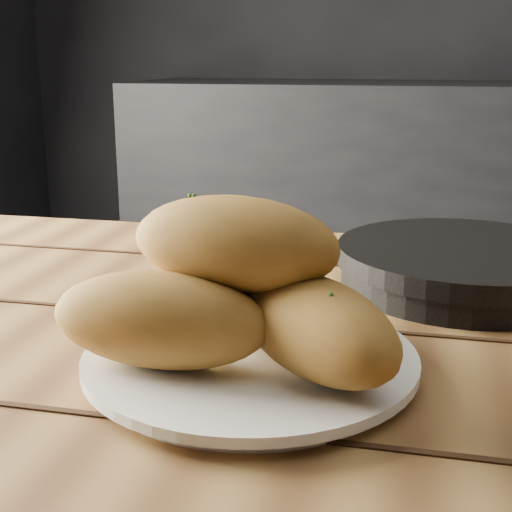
{
  "coord_description": "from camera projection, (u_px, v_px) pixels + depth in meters",
  "views": [
    {
      "loc": [
        -0.4,
        -0.87,
        0.99
      ],
      "look_at": [
        -0.52,
        -0.35,
        0.84
      ],
      "focal_mm": 50.0,
      "sensor_mm": 36.0,
      "label": 1
    }
  ],
  "objects": [
    {
      "name": "plate",
      "position": [
        250.0,
        362.0,
        0.56
      ],
      "size": [
        0.26,
        0.26,
        0.02
      ],
      "color": "white",
      "rests_on": "table"
    },
    {
      "name": "skillet",
      "position": [
        467.0,
        266.0,
        0.76
      ],
      "size": [
        0.4,
        0.27,
        0.05
      ],
      "color": "black",
      "rests_on": "table"
    },
    {
      "name": "bread_rolls",
      "position": [
        242.0,
        293.0,
        0.54
      ],
      "size": [
        0.28,
        0.25,
        0.12
      ],
      "color": "#A26B2D",
      "rests_on": "plate"
    },
    {
      "name": "table",
      "position": [
        366.0,
        493.0,
        0.58
      ],
      "size": [
        1.37,
        0.93,
        0.75
      ],
      "color": "olive",
      "rests_on": "ground"
    }
  ]
}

